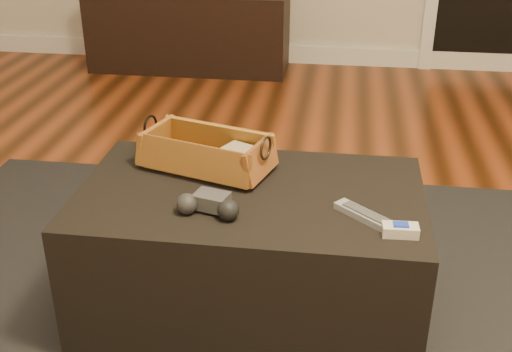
# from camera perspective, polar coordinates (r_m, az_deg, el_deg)

# --- Properties ---
(floor) EXTENTS (5.00, 5.50, 0.01)m
(floor) POSITION_cam_1_polar(r_m,az_deg,el_deg) (2.13, -1.97, -11.30)
(floor) COLOR brown
(floor) RESTS_ON ground
(baseboard) EXTENTS (5.00, 0.04, 0.12)m
(baseboard) POSITION_cam_1_polar(r_m,az_deg,el_deg) (4.56, 3.94, 10.73)
(baseboard) COLOR white
(baseboard) RESTS_ON floor
(media_cabinet) EXTENTS (1.31, 0.45, 0.51)m
(media_cabinet) POSITION_cam_1_polar(r_m,az_deg,el_deg) (4.41, -5.94, 12.74)
(media_cabinet) COLOR black
(media_cabinet) RESTS_ON floor
(area_rug) EXTENTS (2.60, 2.00, 0.01)m
(area_rug) POSITION_cam_1_polar(r_m,az_deg,el_deg) (2.05, -0.69, -12.61)
(area_rug) COLOR black
(area_rug) RESTS_ON floor
(ottoman) EXTENTS (1.00, 0.60, 0.42)m
(ottoman) POSITION_cam_1_polar(r_m,az_deg,el_deg) (1.96, -0.50, -6.78)
(ottoman) COLOR black
(ottoman) RESTS_ON area_rug
(tv_remote) EXTENTS (0.22, 0.09, 0.02)m
(tv_remote) POSITION_cam_1_polar(r_m,az_deg,el_deg) (1.98, -5.13, 1.32)
(tv_remote) COLOR black
(tv_remote) RESTS_ON wicker_basket
(cloth_bundle) EXTENTS (0.13, 0.12, 0.06)m
(cloth_bundle) POSITION_cam_1_polar(r_m,az_deg,el_deg) (1.96, -1.28, 1.67)
(cloth_bundle) COLOR tan
(cloth_bundle) RESTS_ON wicker_basket
(wicker_basket) EXTENTS (0.44, 0.32, 0.14)m
(wicker_basket) POSITION_cam_1_polar(r_m,az_deg,el_deg) (1.98, -4.43, 1.97)
(wicker_basket) COLOR #9C5E23
(wicker_basket) RESTS_ON ottoman
(game_controller) EXTENTS (0.18, 0.12, 0.06)m
(game_controller) POSITION_cam_1_polar(r_m,az_deg,el_deg) (1.73, -4.19, -2.55)
(game_controller) COLOR #363739
(game_controller) RESTS_ON ottoman
(silver_remote) EXTENTS (0.17, 0.16, 0.02)m
(silver_remote) POSITION_cam_1_polar(r_m,az_deg,el_deg) (1.73, 9.74, -3.51)
(silver_remote) COLOR #929499
(silver_remote) RESTS_ON ottoman
(cream_gadget) EXTENTS (0.09, 0.05, 0.03)m
(cream_gadget) POSITION_cam_1_polar(r_m,az_deg,el_deg) (1.68, 12.71, -4.70)
(cream_gadget) COLOR beige
(cream_gadget) RESTS_ON ottoman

